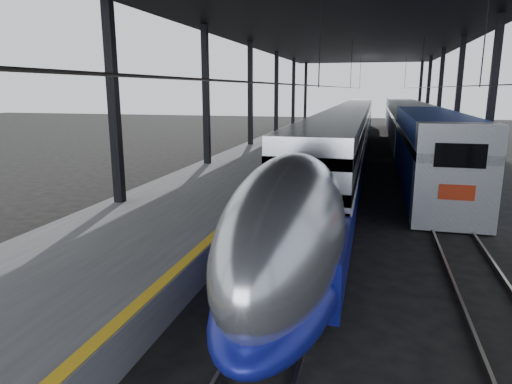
% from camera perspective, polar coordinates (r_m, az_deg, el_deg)
% --- Properties ---
extents(ground, '(160.00, 160.00, 0.00)m').
position_cam_1_polar(ground, '(12.68, -4.96, -12.48)').
color(ground, black).
rests_on(ground, ground).
extents(platform, '(6.00, 80.00, 1.00)m').
position_cam_1_polar(platform, '(32.05, 0.94, 3.96)').
color(platform, '#4C4C4F').
rests_on(platform, ground).
extents(yellow_strip, '(0.30, 80.00, 0.01)m').
position_cam_1_polar(yellow_strip, '(31.45, 5.93, 4.66)').
color(yellow_strip, gold).
rests_on(yellow_strip, platform).
extents(rails, '(6.52, 80.00, 0.16)m').
position_cam_1_polar(rails, '(31.26, 15.36, 2.50)').
color(rails, slate).
rests_on(rails, ground).
extents(canopy, '(18.00, 75.00, 9.47)m').
position_cam_1_polar(canopy, '(31.09, 11.32, 19.39)').
color(canopy, black).
rests_on(canopy, ground).
extents(tgv_train, '(2.80, 65.20, 4.01)m').
position_cam_1_polar(tgv_train, '(38.03, 11.63, 7.18)').
color(tgv_train, '#A9ABB0').
rests_on(tgv_train, ground).
extents(second_train, '(3.02, 56.05, 4.16)m').
position_cam_1_polar(second_train, '(45.41, 18.52, 7.95)').
color(second_train, navy).
rests_on(second_train, ground).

